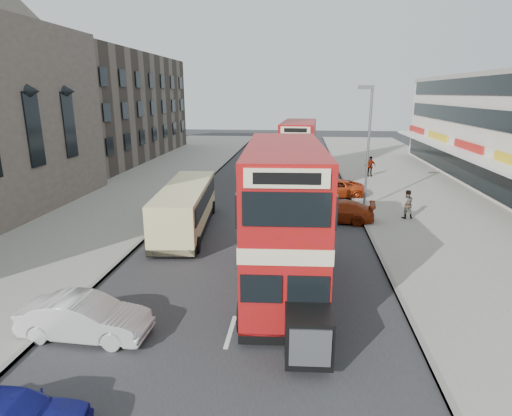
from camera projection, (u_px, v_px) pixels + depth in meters
The scene contains 17 objects.
ground at pixel (219, 370), 11.94m from camera, with size 160.00×160.00×0.00m, color #28282B.
road_surface at pixel (270, 199), 31.11m from camera, with size 12.00×90.00×0.01m, color #28282B.
pavement_right at pixel (437, 202), 29.89m from camera, with size 12.00×90.00×0.15m, color gray.
pavement_left at pixel (115, 194), 32.30m from camera, with size 12.00×90.00×0.15m, color gray.
kerb_left at pixel (190, 196), 31.70m from camera, with size 0.20×90.00×0.16m, color gray.
kerb_right at pixel (353, 200), 30.48m from camera, with size 0.20×90.00×0.16m, color gray.
brick_terrace at pixel (95, 107), 48.98m from camera, with size 14.00×28.00×12.00m, color #66594C.
street_lamp at pixel (368, 138), 27.26m from camera, with size 1.00×0.20×8.12m.
bus_main at pixel (284, 218), 16.19m from camera, with size 3.28×10.24×5.61m.
bus_second at pixel (298, 154), 34.82m from camera, with size 3.08×9.60×5.22m.
coach at pixel (186, 206), 23.71m from camera, with size 3.18×9.36×2.43m.
car_left_front at pixel (85, 318), 13.41m from camera, with size 1.45×4.15×1.37m, color silver.
car_right_a at pixel (336, 211), 25.58m from camera, with size 1.86×4.58×1.33m, color maroon.
car_right_b at pixel (333, 188), 31.75m from camera, with size 2.17×4.70×1.31m, color #B83812.
pedestrian_near at pixel (407, 204), 25.70m from camera, with size 0.66×0.45×1.80m, color gray.
pedestrian_far at pixel (370, 166), 38.66m from camera, with size 1.10×0.46×1.87m, color gray.
cyclist at pixel (330, 198), 28.46m from camera, with size 0.76×1.86×2.19m.
Camera 1 is at (2.12, -10.10, 7.66)m, focal length 29.30 mm.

